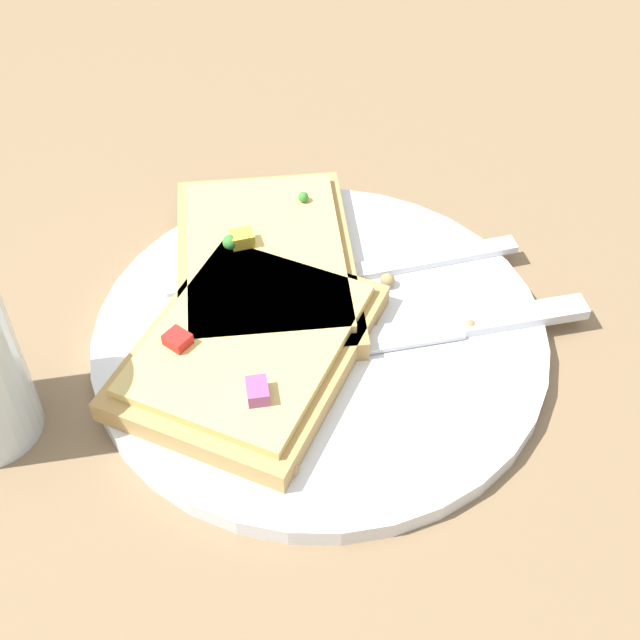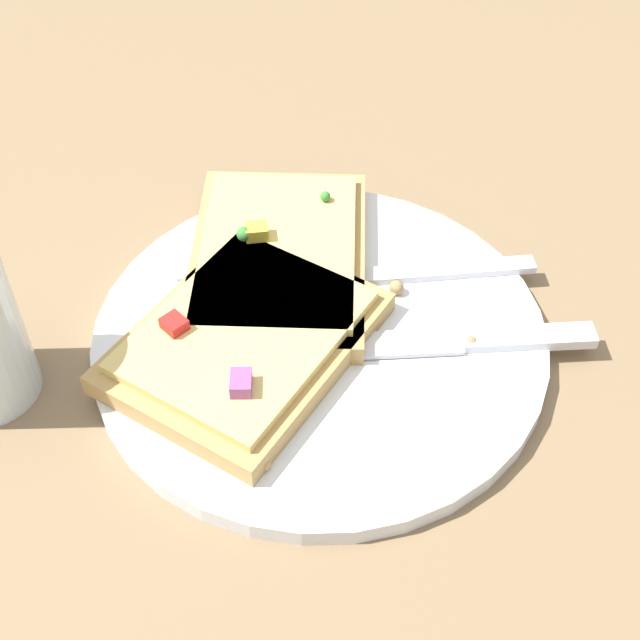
% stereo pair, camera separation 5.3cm
% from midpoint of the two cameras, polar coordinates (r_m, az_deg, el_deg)
% --- Properties ---
extents(ground_plane, '(4.00, 4.00, 0.00)m').
position_cam_midpoint_polar(ground_plane, '(0.55, -2.77, -1.72)').
color(ground_plane, '#7F6647').
extents(plate, '(0.28, 0.28, 0.01)m').
position_cam_midpoint_polar(plate, '(0.54, -2.80, -1.30)').
color(plate, white).
rests_on(plate, ground).
extents(fork, '(0.23, 0.07, 0.01)m').
position_cam_midpoint_polar(fork, '(0.57, -2.21, 2.58)').
color(fork, silver).
rests_on(fork, plate).
extents(knife, '(0.21, 0.07, 0.01)m').
position_cam_midpoint_polar(knife, '(0.54, 5.38, -0.66)').
color(knife, silver).
rests_on(knife, plate).
extents(pizza_slice_main, '(0.19, 0.19, 0.03)m').
position_cam_midpoint_polar(pizza_slice_main, '(0.52, -7.70, -1.54)').
color(pizza_slice_main, tan).
rests_on(pizza_slice_main, plate).
extents(pizza_slice_corner, '(0.16, 0.19, 0.03)m').
position_cam_midpoint_polar(pizza_slice_corner, '(0.57, -6.18, 3.63)').
color(pizza_slice_corner, tan).
rests_on(pizza_slice_corner, plate).
extents(crumb_scatter, '(0.15, 0.11, 0.01)m').
position_cam_midpoint_polar(crumb_scatter, '(0.53, -1.05, -0.89)').
color(crumb_scatter, '#A77947').
rests_on(crumb_scatter, plate).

